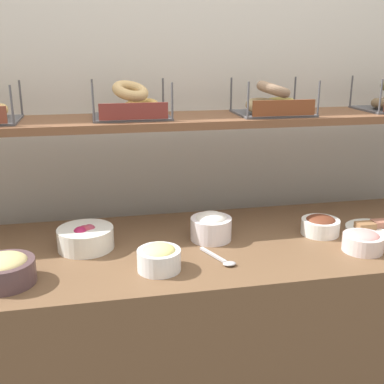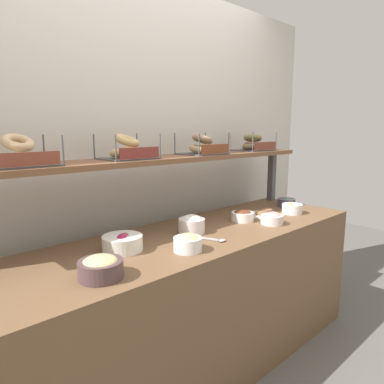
{
  "view_description": "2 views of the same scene",
  "coord_description": "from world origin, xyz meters",
  "px_view_note": "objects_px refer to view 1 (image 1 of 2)",
  "views": [
    {
      "loc": [
        -0.43,
        -1.59,
        1.55
      ],
      "look_at": [
        -0.08,
        0.08,
        1.02
      ],
      "focal_mm": 44.93,
      "sensor_mm": 36.0,
      "label": 1
    },
    {
      "loc": [
        -1.36,
        -1.41,
        1.45
      ],
      "look_at": [
        0.02,
        0.08,
        1.08
      ],
      "focal_mm": 32.82,
      "sensor_mm": 36.0,
      "label": 2
    }
  ],
  "objects_px": {
    "bowl_lox_spread": "(363,241)",
    "bagel_basket_everything": "(273,103)",
    "bowl_beet_salad": "(85,237)",
    "bowl_egg_salad": "(159,257)",
    "bagel_basket_sesame": "(131,105)",
    "bowl_chocolate_spread": "(320,225)",
    "serving_plate_white": "(373,229)",
    "serving_spoon_near_plate": "(222,260)",
    "bowl_hummus": "(5,269)",
    "bowl_cream_cheese": "(211,226)"
  },
  "relations": [
    {
      "from": "bowl_lox_spread",
      "to": "bagel_basket_everything",
      "type": "distance_m",
      "value": 0.65
    },
    {
      "from": "bowl_beet_salad",
      "to": "bagel_basket_everything",
      "type": "bearing_deg",
      "value": 15.63
    },
    {
      "from": "bowl_egg_salad",
      "to": "bagel_basket_sesame",
      "type": "height_order",
      "value": "bagel_basket_sesame"
    },
    {
      "from": "bowl_beet_salad",
      "to": "bowl_chocolate_spread",
      "type": "bearing_deg",
      "value": -2.71
    },
    {
      "from": "serving_plate_white",
      "to": "bowl_egg_salad",
      "type": "bearing_deg",
      "value": -169.29
    },
    {
      "from": "bowl_egg_salad",
      "to": "bagel_basket_sesame",
      "type": "distance_m",
      "value": 0.63
    },
    {
      "from": "bowl_chocolate_spread",
      "to": "serving_spoon_near_plate",
      "type": "relative_size",
      "value": 0.88
    },
    {
      "from": "bowl_hummus",
      "to": "serving_spoon_near_plate",
      "type": "xyz_separation_m",
      "value": [
        0.69,
        0.01,
        -0.04
      ]
    },
    {
      "from": "bowl_lox_spread",
      "to": "bowl_egg_salad",
      "type": "bearing_deg",
      "value": -179.62
    },
    {
      "from": "bowl_lox_spread",
      "to": "bowl_beet_salad",
      "type": "xyz_separation_m",
      "value": [
        -0.96,
        0.22,
        0.01
      ]
    },
    {
      "from": "bowl_chocolate_spread",
      "to": "serving_spoon_near_plate",
      "type": "xyz_separation_m",
      "value": [
        -0.44,
        -0.16,
        -0.03
      ]
    },
    {
      "from": "bagel_basket_sesame",
      "to": "bagel_basket_everything",
      "type": "distance_m",
      "value": 0.57
    },
    {
      "from": "bagel_basket_sesame",
      "to": "bowl_hummus",
      "type": "bearing_deg",
      "value": -133.69
    },
    {
      "from": "bagel_basket_everything",
      "to": "bowl_beet_salad",
      "type": "bearing_deg",
      "value": -164.37
    },
    {
      "from": "bagel_basket_everything",
      "to": "serving_spoon_near_plate",
      "type": "bearing_deg",
      "value": -126.87
    },
    {
      "from": "bowl_lox_spread",
      "to": "bowl_egg_salad",
      "type": "relative_size",
      "value": 1.0
    },
    {
      "from": "bowl_beet_salad",
      "to": "bowl_hummus",
      "type": "bearing_deg",
      "value": -137.29
    },
    {
      "from": "serving_plate_white",
      "to": "serving_spoon_near_plate",
      "type": "bearing_deg",
      "value": -167.35
    },
    {
      "from": "bowl_cream_cheese",
      "to": "bagel_basket_sesame",
      "type": "relative_size",
      "value": 0.52
    },
    {
      "from": "bowl_cream_cheese",
      "to": "serving_spoon_near_plate",
      "type": "bearing_deg",
      "value": -92.9
    },
    {
      "from": "serving_plate_white",
      "to": "bagel_basket_sesame",
      "type": "xyz_separation_m",
      "value": [
        -0.91,
        0.29,
        0.47
      ]
    },
    {
      "from": "bowl_egg_salad",
      "to": "bowl_cream_cheese",
      "type": "distance_m",
      "value": 0.31
    },
    {
      "from": "serving_plate_white",
      "to": "serving_spoon_near_plate",
      "type": "height_order",
      "value": "serving_plate_white"
    },
    {
      "from": "bowl_lox_spread",
      "to": "serving_plate_white",
      "type": "height_order",
      "value": "bowl_lox_spread"
    },
    {
      "from": "bowl_chocolate_spread",
      "to": "serving_plate_white",
      "type": "height_order",
      "value": "bowl_chocolate_spread"
    },
    {
      "from": "bowl_beet_salad",
      "to": "bowl_cream_cheese",
      "type": "bearing_deg",
      "value": -0.94
    },
    {
      "from": "bowl_chocolate_spread",
      "to": "bagel_basket_everything",
      "type": "xyz_separation_m",
      "value": [
        -0.12,
        0.26,
        0.44
      ]
    },
    {
      "from": "bowl_lox_spread",
      "to": "bowl_beet_salad",
      "type": "relative_size",
      "value": 0.71
    },
    {
      "from": "bowl_chocolate_spread",
      "to": "serving_spoon_near_plate",
      "type": "bearing_deg",
      "value": -159.37
    },
    {
      "from": "bowl_lox_spread",
      "to": "serving_plate_white",
      "type": "bearing_deg",
      "value": 48.47
    },
    {
      "from": "bowl_lox_spread",
      "to": "bagel_basket_everything",
      "type": "xyz_separation_m",
      "value": [
        -0.2,
        0.43,
        0.44
      ]
    },
    {
      "from": "bowl_egg_salad",
      "to": "serving_spoon_near_plate",
      "type": "xyz_separation_m",
      "value": [
        0.22,
        0.02,
        -0.04
      ]
    },
    {
      "from": "bagel_basket_sesame",
      "to": "bowl_beet_salad",
      "type": "bearing_deg",
      "value": -129.86
    },
    {
      "from": "bowl_cream_cheese",
      "to": "bagel_basket_everything",
      "type": "relative_size",
      "value": 0.52
    },
    {
      "from": "bowl_lox_spread",
      "to": "serving_spoon_near_plate",
      "type": "xyz_separation_m",
      "value": [
        -0.51,
        0.01,
        -0.03
      ]
    },
    {
      "from": "bowl_cream_cheese",
      "to": "bagel_basket_everything",
      "type": "bearing_deg",
      "value": 36.0
    },
    {
      "from": "serving_plate_white",
      "to": "bowl_beet_salad",
      "type": "bearing_deg",
      "value": 176.92
    },
    {
      "from": "bowl_hummus",
      "to": "bowl_lox_spread",
      "type": "bearing_deg",
      "value": 0.09
    },
    {
      "from": "bowl_chocolate_spread",
      "to": "bagel_basket_everything",
      "type": "height_order",
      "value": "bagel_basket_everything"
    },
    {
      "from": "bowl_egg_salad",
      "to": "bagel_basket_everything",
      "type": "height_order",
      "value": "bagel_basket_everything"
    },
    {
      "from": "bowl_cream_cheese",
      "to": "bagel_basket_sesame",
      "type": "distance_m",
      "value": 0.56
    },
    {
      "from": "bowl_chocolate_spread",
      "to": "bowl_hummus",
      "type": "bearing_deg",
      "value": -170.97
    },
    {
      "from": "bagel_basket_sesame",
      "to": "bagel_basket_everything",
      "type": "bearing_deg",
      "value": -2.06
    },
    {
      "from": "bowl_lox_spread",
      "to": "serving_spoon_near_plate",
      "type": "bearing_deg",
      "value": 178.56
    },
    {
      "from": "bowl_beet_salad",
      "to": "bowl_lox_spread",
      "type": "bearing_deg",
      "value": -12.82
    },
    {
      "from": "bowl_beet_salad",
      "to": "bagel_basket_everything",
      "type": "distance_m",
      "value": 0.91
    },
    {
      "from": "bagel_basket_sesame",
      "to": "bowl_cream_cheese",
      "type": "bearing_deg",
      "value": -42.48
    },
    {
      "from": "bowl_lox_spread",
      "to": "bowl_cream_cheese",
      "type": "bearing_deg",
      "value": 157.17
    },
    {
      "from": "bagel_basket_sesame",
      "to": "bowl_lox_spread",
      "type": "bearing_deg",
      "value": -30.61
    },
    {
      "from": "bowl_lox_spread",
      "to": "bowl_hummus",
      "type": "xyz_separation_m",
      "value": [
        -1.2,
        -0.0,
        0.01
      ]
    }
  ]
}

